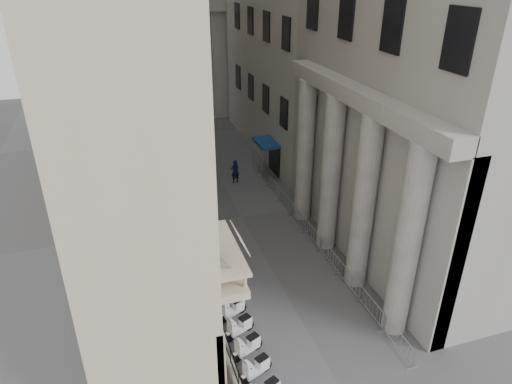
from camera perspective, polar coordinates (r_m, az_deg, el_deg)
iron_fence at (r=31.65m, az=-8.76°, el=-5.30°), size 0.30×28.00×1.40m
blue_awning at (r=40.29m, az=1.20°, el=2.32°), size 1.60×3.00×3.00m
flag at (r=21.85m, az=-1.69°, el=-22.72°), size 1.00×1.40×8.20m
scooter_1 at (r=22.05m, az=0.07°, el=-22.11°), size 1.51×1.05×1.50m
scooter_2 at (r=22.92m, az=-1.02°, el=-19.69°), size 1.51×1.05×1.50m
scooter_3 at (r=23.83m, az=-1.99°, el=-17.44°), size 1.51×1.05×1.50m
scooter_4 at (r=24.79m, az=-2.87°, el=-15.37°), size 1.51×1.05×1.50m
scooter_5 at (r=25.78m, az=-3.66°, el=-13.44°), size 1.51×1.05×1.50m
scooter_6 at (r=26.80m, az=-4.39°, el=-11.66°), size 1.51×1.05×1.50m
scooter_7 at (r=27.85m, az=-5.05°, el=-10.01°), size 1.51×1.05×1.50m
scooter_8 at (r=28.93m, az=-5.66°, el=-8.48°), size 1.51×1.05×1.50m
scooter_9 at (r=30.03m, az=-6.22°, el=-7.06°), size 1.51×1.05×1.50m
scooter_10 at (r=31.14m, az=-6.74°, el=-5.74°), size 1.51×1.05×1.50m
scooter_11 at (r=32.28m, az=-7.22°, el=-4.51°), size 1.51×1.05×1.50m
scooter_12 at (r=33.43m, az=-7.66°, el=-3.36°), size 1.51×1.05×1.50m
scooter_13 at (r=34.59m, az=-8.07°, el=-2.29°), size 1.51×1.05×1.50m
barrier_0 at (r=24.12m, az=17.22°, el=-18.30°), size 0.60×2.40×1.10m
barrier_1 at (r=25.59m, az=14.09°, el=-14.72°), size 0.60×2.40×1.10m
barrier_2 at (r=27.21m, az=11.40°, el=-11.52°), size 0.60×2.40×1.10m
barrier_3 at (r=28.96m, az=9.08°, el=-8.68°), size 0.60×2.40×1.10m
barrier_4 at (r=30.81m, az=7.06°, el=-6.15°), size 0.60×2.40×1.10m
barrier_5 at (r=32.74m, az=5.29°, el=-3.91°), size 0.60×2.40×1.10m
barrier_6 at (r=34.75m, az=3.73°, el=-1.92°), size 0.60×2.40×1.10m
barrier_7 at (r=36.82m, az=2.34°, el=-0.15°), size 0.60×2.40×1.10m
barrier_8 at (r=38.94m, az=1.10°, el=1.43°), size 0.60×2.40×1.10m
security_tent at (r=39.47m, az=-7.37°, el=5.50°), size 3.68×3.68×2.99m
street_lamp at (r=34.48m, az=-9.87°, el=6.33°), size 2.66×0.23×8.13m
info_kiosk at (r=35.08m, az=-8.07°, el=-0.12°), size 0.59×0.91×1.87m
pedestrian_a at (r=38.25m, az=-2.64°, el=2.58°), size 0.81×0.60×2.02m
pedestrian_b at (r=44.29m, az=-6.25°, el=5.54°), size 0.94×0.92×1.52m
pedestrian_c at (r=45.51m, az=-6.35°, el=6.20°), size 0.94×0.93×1.64m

